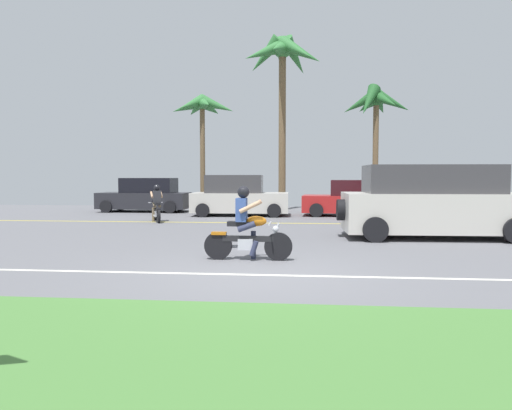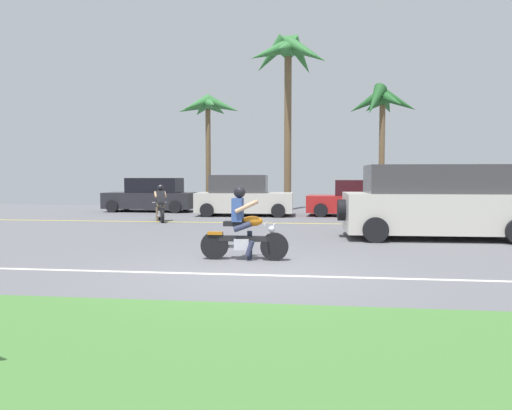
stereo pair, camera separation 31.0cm
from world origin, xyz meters
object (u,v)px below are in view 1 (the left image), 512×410
(motorcyclist, at_px, (247,229))
(palm_tree_1, at_px, (283,61))
(palm_tree_2, at_px, (376,107))
(motorcyclist_distant, at_px, (157,206))
(suv_nearby, at_px, (432,203))
(parked_car_0, at_px, (146,196))
(parked_car_1, at_px, (239,197))
(parked_car_2, at_px, (357,199))
(palm_tree_0, at_px, (202,110))

(motorcyclist, distance_m, palm_tree_1, 15.54)
(palm_tree_2, bearing_deg, motorcyclist_distant, -141.85)
(suv_nearby, height_order, parked_car_0, suv_nearby)
(parked_car_1, bearing_deg, motorcyclist_distant, -130.60)
(parked_car_2, xyz_separation_m, palm_tree_0, (-7.08, 2.63, 4.11))
(suv_nearby, height_order, palm_tree_1, palm_tree_1)
(parked_car_0, relative_size, parked_car_1, 1.02)
(suv_nearby, distance_m, parked_car_2, 7.10)
(motorcyclist, relative_size, motorcyclist_distant, 1.16)
(parked_car_0, distance_m, parked_car_2, 9.62)
(parked_car_0, relative_size, parked_car_2, 0.94)
(parked_car_2, height_order, palm_tree_0, palm_tree_0)
(parked_car_1, bearing_deg, parked_car_0, 159.60)
(motorcyclist_distant, bearing_deg, palm_tree_2, 38.15)
(motorcyclist, height_order, palm_tree_0, palm_tree_0)
(parked_car_1, xyz_separation_m, palm_tree_2, (6.14, 3.83, 4.17))
(parked_car_2, relative_size, palm_tree_0, 0.80)
(palm_tree_0, distance_m, motorcyclist_distant, 7.25)
(motorcyclist, distance_m, palm_tree_2, 15.78)
(parked_car_1, distance_m, motorcyclist_distant, 3.98)
(motorcyclist, relative_size, palm_tree_0, 0.32)
(palm_tree_0, height_order, palm_tree_1, palm_tree_1)
(motorcyclist_distant, bearing_deg, parked_car_0, 112.94)
(parked_car_2, height_order, palm_tree_2, palm_tree_2)
(parked_car_2, distance_m, palm_tree_0, 8.60)
(parked_car_2, bearing_deg, palm_tree_1, 134.95)
(parked_car_0, distance_m, palm_tree_1, 9.15)
(motorcyclist, xyz_separation_m, palm_tree_0, (-3.79, 13.49, 4.19))
(motorcyclist, bearing_deg, palm_tree_0, 105.68)
(suv_nearby, height_order, parked_car_2, suv_nearby)
(parked_car_2, bearing_deg, parked_car_0, 171.10)
(palm_tree_2, bearing_deg, palm_tree_1, -175.09)
(parked_car_1, distance_m, palm_tree_0, 5.38)
(motorcyclist_distant, bearing_deg, parked_car_1, 49.40)
(palm_tree_2, bearing_deg, parked_car_1, -148.01)
(parked_car_0, xyz_separation_m, parked_car_1, (4.59, -1.71, 0.06))
(suv_nearby, bearing_deg, parked_car_1, 132.26)
(palm_tree_0, relative_size, motorcyclist_distant, 3.67)
(motorcyclist, distance_m, palm_tree_0, 14.63)
(parked_car_2, xyz_separation_m, palm_tree_1, (-3.23, 3.23, 6.46))
(parked_car_0, xyz_separation_m, palm_tree_2, (10.72, 2.13, 4.23))
(palm_tree_2, relative_size, motorcyclist_distant, 3.98)
(palm_tree_0, bearing_deg, palm_tree_2, 6.79)
(palm_tree_0, relative_size, palm_tree_2, 0.92)
(parked_car_0, bearing_deg, palm_tree_2, 11.21)
(palm_tree_2, bearing_deg, parked_car_2, -108.64)
(suv_nearby, relative_size, parked_car_0, 1.19)
(parked_car_1, xyz_separation_m, palm_tree_1, (1.69, 3.45, 6.37))
(parked_car_0, bearing_deg, motorcyclist_distant, -67.06)
(parked_car_2, bearing_deg, palm_tree_2, 71.36)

